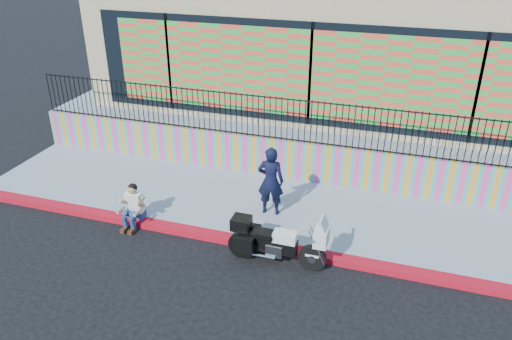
% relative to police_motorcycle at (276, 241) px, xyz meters
% --- Properties ---
extents(ground, '(90.00, 90.00, 0.00)m').
position_rel_police_motorcycle_xyz_m(ground, '(-0.36, 0.41, -0.55)').
color(ground, black).
rests_on(ground, ground).
extents(red_curb, '(16.00, 0.30, 0.15)m').
position_rel_police_motorcycle_xyz_m(red_curb, '(-0.36, 0.41, -0.47)').
color(red_curb, '#B30C1F').
rests_on(red_curb, ground).
extents(sidewalk, '(16.00, 3.00, 0.15)m').
position_rel_police_motorcycle_xyz_m(sidewalk, '(-0.36, 2.06, -0.47)').
color(sidewalk, gray).
rests_on(sidewalk, ground).
extents(mural_wall, '(16.00, 0.20, 1.10)m').
position_rel_police_motorcycle_xyz_m(mural_wall, '(-0.36, 3.66, 0.15)').
color(mural_wall, '#F34090').
rests_on(mural_wall, sidewalk).
extents(metal_fence, '(15.80, 0.04, 1.20)m').
position_rel_police_motorcycle_xyz_m(metal_fence, '(-0.36, 3.66, 1.30)').
color(metal_fence, black).
rests_on(metal_fence, mural_wall).
extents(elevated_platform, '(16.00, 10.00, 1.25)m').
position_rel_police_motorcycle_xyz_m(elevated_platform, '(-0.36, 8.76, 0.08)').
color(elevated_platform, gray).
rests_on(elevated_platform, ground).
extents(storefront_building, '(14.00, 8.06, 4.00)m').
position_rel_police_motorcycle_xyz_m(storefront_building, '(-0.36, 8.54, 2.70)').
color(storefront_building, tan).
rests_on(storefront_building, elevated_platform).
extents(police_motorcycle, '(2.10, 0.70, 1.31)m').
position_rel_police_motorcycle_xyz_m(police_motorcycle, '(0.00, 0.00, 0.00)').
color(police_motorcycle, black).
rests_on(police_motorcycle, ground).
extents(police_officer, '(0.68, 0.48, 1.75)m').
position_rel_police_motorcycle_xyz_m(police_officer, '(-0.61, 1.69, 0.47)').
color(police_officer, black).
rests_on(police_officer, sidewalk).
extents(seated_man, '(0.54, 0.71, 1.06)m').
position_rel_police_motorcycle_xyz_m(seated_man, '(-3.61, 0.31, -0.10)').
color(seated_man, navy).
rests_on(seated_man, ground).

